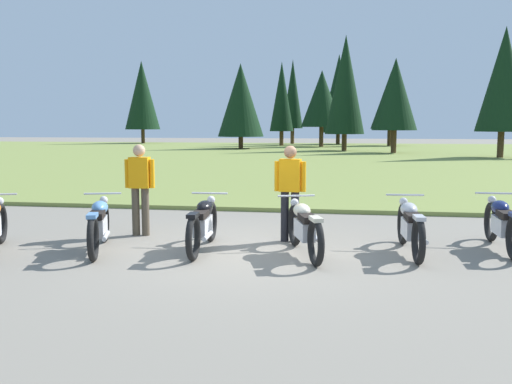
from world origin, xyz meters
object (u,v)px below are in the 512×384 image
object	(u,v)px
rider_with_back_turned	(140,184)
rider_near_row_end	(290,187)
motorcycle_cream	(304,227)
motorcycle_navy	(502,224)
motorcycle_black	(203,224)
motorcycle_silver	(410,226)
motorcycle_sky_blue	(99,224)

from	to	relation	value
rider_with_back_turned	rider_near_row_end	bearing A→B (deg)	-2.26
motorcycle_cream	motorcycle_navy	distance (m)	3.25
rider_near_row_end	motorcycle_black	bearing A→B (deg)	-145.91
motorcycle_cream	motorcycle_navy	world-z (taller)	same
motorcycle_silver	rider_near_row_end	distance (m)	2.12
motorcycle_cream	motorcycle_silver	size ratio (longest dim) A/B	0.97
motorcycle_silver	rider_with_back_turned	bearing A→B (deg)	171.38
motorcycle_cream	rider_near_row_end	size ratio (longest dim) A/B	1.22
motorcycle_navy	rider_with_back_turned	size ratio (longest dim) A/B	1.26
motorcycle_navy	rider_near_row_end	size ratio (longest dim) A/B	1.26
motorcycle_silver	motorcycle_sky_blue	bearing A→B (deg)	-173.18
motorcycle_silver	motorcycle_navy	distance (m)	1.57
motorcycle_cream	motorcycle_black	bearing A→B (deg)	177.07
motorcycle_silver	motorcycle_cream	bearing A→B (deg)	-167.27
motorcycle_sky_blue	motorcycle_navy	xyz separation A→B (m)	(6.43, 1.06, 0.00)
motorcycle_sky_blue	motorcycle_silver	world-z (taller)	same
motorcycle_black	motorcycle_silver	bearing A→B (deg)	4.99
motorcycle_sky_blue	rider_near_row_end	world-z (taller)	rider_near_row_end
rider_near_row_end	motorcycle_navy	bearing A→B (deg)	-2.24
motorcycle_cream	rider_with_back_turned	size ratio (longest dim) A/B	1.22
motorcycle_sky_blue	motorcycle_black	size ratio (longest dim) A/B	0.97
motorcycle_black	motorcycle_cream	xyz separation A→B (m)	(1.64, -0.08, 0.00)
motorcycle_cream	motorcycle_sky_blue	bearing A→B (deg)	-176.20
motorcycle_sky_blue	motorcycle_navy	bearing A→B (deg)	9.38
rider_with_back_turned	motorcycle_navy	bearing A→B (deg)	-2.25
rider_with_back_turned	motorcycle_silver	bearing A→B (deg)	-8.62
motorcycle_black	rider_with_back_turned	xyz separation A→B (m)	(-1.43, 1.00, 0.51)
motorcycle_navy	motorcycle_silver	bearing A→B (deg)	-162.48
motorcycle_sky_blue	motorcycle_black	distance (m)	1.67
motorcycle_sky_blue	motorcycle_silver	bearing A→B (deg)	6.82
motorcycle_black	rider_with_back_turned	distance (m)	1.82
rider_with_back_turned	rider_near_row_end	xyz separation A→B (m)	(2.76, -0.11, 0.00)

